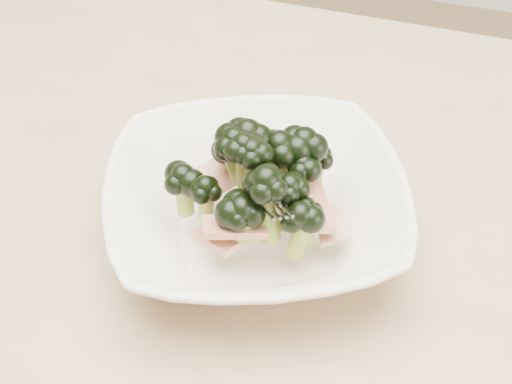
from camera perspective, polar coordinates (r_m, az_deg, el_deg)
dining_table at (r=0.75m, az=-3.89°, el=-6.02°), size 1.20×0.80×0.75m
broccoli_dish at (r=0.61m, az=0.06°, el=-0.73°), size 0.34×0.34×0.12m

